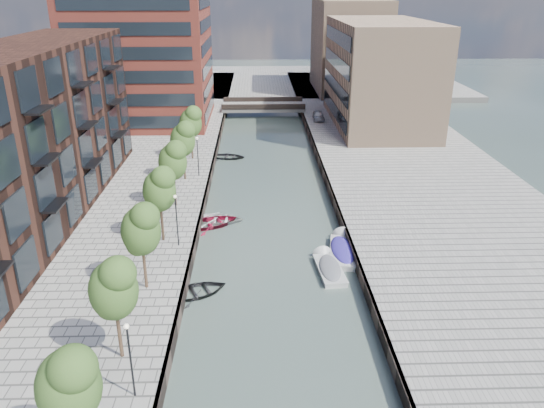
{
  "coord_description": "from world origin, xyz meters",
  "views": [
    {
      "loc": [
        -1.17,
        -12.36,
        19.41
      ],
      "look_at": [
        0.0,
        25.98,
        3.5
      ],
      "focal_mm": 35.0,
      "sensor_mm": 36.0,
      "label": 1
    }
  ],
  "objects_px": {
    "tree_5": "(183,138)",
    "motorboat_4": "(328,267)",
    "tree_2": "(141,228)",
    "sloop_4": "(228,158)",
    "sloop_1": "(198,294)",
    "sloop_3": "(218,222)",
    "tree_3": "(159,188)",
    "tree_4": "(173,160)",
    "sloop_2": "(212,225)",
    "tree_0": "(68,382)",
    "tree_6": "(190,121)",
    "bridge": "(263,106)",
    "motorboat_3": "(343,250)",
    "tree_1": "(113,286)",
    "car": "(319,115)"
  },
  "relations": [
    {
      "from": "tree_4",
      "to": "sloop_2",
      "type": "height_order",
      "value": "tree_4"
    },
    {
      "from": "tree_5",
      "to": "sloop_2",
      "type": "height_order",
      "value": "tree_5"
    },
    {
      "from": "tree_4",
      "to": "sloop_1",
      "type": "bearing_deg",
      "value": -76.37
    },
    {
      "from": "car",
      "to": "tree_4",
      "type": "bearing_deg",
      "value": -116.09
    },
    {
      "from": "sloop_2",
      "to": "motorboat_4",
      "type": "xyz_separation_m",
      "value": [
        9.12,
        -8.07,
        0.2
      ]
    },
    {
      "from": "sloop_4",
      "to": "tree_3",
      "type": "bearing_deg",
      "value": -178.01
    },
    {
      "from": "tree_2",
      "to": "sloop_4",
      "type": "relative_size",
      "value": 1.47
    },
    {
      "from": "tree_0",
      "to": "tree_6",
      "type": "distance_m",
      "value": 42.0
    },
    {
      "from": "tree_1",
      "to": "motorboat_3",
      "type": "distance_m",
      "value": 20.01
    },
    {
      "from": "tree_2",
      "to": "car",
      "type": "xyz_separation_m",
      "value": [
        16.5,
        46.1,
        -3.64
      ]
    },
    {
      "from": "bridge",
      "to": "tree_4",
      "type": "bearing_deg",
      "value": -102.0
    },
    {
      "from": "tree_5",
      "to": "motorboat_4",
      "type": "distance_m",
      "value": 22.0
    },
    {
      "from": "tree_6",
      "to": "sloop_2",
      "type": "height_order",
      "value": "tree_6"
    },
    {
      "from": "sloop_1",
      "to": "motorboat_3",
      "type": "relative_size",
      "value": 0.71
    },
    {
      "from": "tree_1",
      "to": "car",
      "type": "bearing_deg",
      "value": 72.74
    },
    {
      "from": "tree_3",
      "to": "motorboat_4",
      "type": "bearing_deg",
      "value": -15.02
    },
    {
      "from": "tree_6",
      "to": "sloop_2",
      "type": "relative_size",
      "value": 1.27
    },
    {
      "from": "tree_0",
      "to": "tree_5",
      "type": "distance_m",
      "value": 35.0
    },
    {
      "from": "tree_6",
      "to": "motorboat_4",
      "type": "xyz_separation_m",
      "value": [
        12.51,
        -24.36,
        -5.11
      ]
    },
    {
      "from": "bridge",
      "to": "tree_0",
      "type": "relative_size",
      "value": 2.18
    },
    {
      "from": "tree_1",
      "to": "tree_4",
      "type": "xyz_separation_m",
      "value": [
        0.0,
        21.0,
        0.0
      ]
    },
    {
      "from": "tree_3",
      "to": "sloop_3",
      "type": "bearing_deg",
      "value": 54.73
    },
    {
      "from": "tree_0",
      "to": "motorboat_4",
      "type": "height_order",
      "value": "tree_0"
    },
    {
      "from": "sloop_2",
      "to": "sloop_3",
      "type": "relative_size",
      "value": 1.03
    },
    {
      "from": "sloop_1",
      "to": "sloop_3",
      "type": "distance_m",
      "value": 11.79
    },
    {
      "from": "car",
      "to": "bridge",
      "type": "bearing_deg",
      "value": 136.46
    },
    {
      "from": "sloop_2",
      "to": "sloop_3",
      "type": "distance_m",
      "value": 0.85
    },
    {
      "from": "sloop_2",
      "to": "motorboat_3",
      "type": "bearing_deg",
      "value": -141.56
    },
    {
      "from": "tree_3",
      "to": "tree_5",
      "type": "bearing_deg",
      "value": 90.0
    },
    {
      "from": "tree_6",
      "to": "sloop_4",
      "type": "distance_m",
      "value": 7.26
    },
    {
      "from": "tree_6",
      "to": "sloop_3",
      "type": "xyz_separation_m",
      "value": [
        3.84,
        -15.57,
        -5.31
      ]
    },
    {
      "from": "tree_0",
      "to": "tree_3",
      "type": "xyz_separation_m",
      "value": [
        0.0,
        21.0,
        0.0
      ]
    },
    {
      "from": "tree_1",
      "to": "motorboat_4",
      "type": "xyz_separation_m",
      "value": [
        12.51,
        10.64,
        -5.11
      ]
    },
    {
      "from": "tree_1",
      "to": "tree_6",
      "type": "xyz_separation_m",
      "value": [
        0.0,
        35.0,
        0.0
      ]
    },
    {
      "from": "bridge",
      "to": "motorboat_4",
      "type": "relative_size",
      "value": 2.63
    },
    {
      "from": "car",
      "to": "tree_6",
      "type": "bearing_deg",
      "value": -131.24
    },
    {
      "from": "motorboat_3",
      "to": "motorboat_4",
      "type": "distance_m",
      "value": 3.11
    },
    {
      "from": "tree_6",
      "to": "sloop_2",
      "type": "distance_m",
      "value": 17.47
    },
    {
      "from": "tree_3",
      "to": "tree_5",
      "type": "height_order",
      "value": "same"
    },
    {
      "from": "sloop_1",
      "to": "sloop_3",
      "type": "height_order",
      "value": "sloop_3"
    },
    {
      "from": "tree_4",
      "to": "tree_6",
      "type": "relative_size",
      "value": 1.0
    },
    {
      "from": "tree_6",
      "to": "sloop_1",
      "type": "bearing_deg",
      "value": -83.25
    },
    {
      "from": "tree_0",
      "to": "sloop_2",
      "type": "distance_m",
      "value": 26.47
    },
    {
      "from": "tree_3",
      "to": "tree_4",
      "type": "xyz_separation_m",
      "value": [
        0.0,
        7.0,
        0.0
      ]
    },
    {
      "from": "tree_4",
      "to": "sloop_1",
      "type": "relative_size",
      "value": 1.44
    },
    {
      "from": "tree_0",
      "to": "tree_3",
      "type": "bearing_deg",
      "value": 90.0
    },
    {
      "from": "tree_5",
      "to": "motorboat_4",
      "type": "xyz_separation_m",
      "value": [
        12.51,
        -17.36,
        -5.11
      ]
    },
    {
      "from": "sloop_4",
      "to": "motorboat_4",
      "type": "bearing_deg",
      "value": -151.35
    },
    {
      "from": "tree_4",
      "to": "motorboat_3",
      "type": "xyz_separation_m",
      "value": [
        13.99,
        -7.62,
        -5.08
      ]
    },
    {
      "from": "tree_6",
      "to": "tree_0",
      "type": "bearing_deg",
      "value": -90.0
    }
  ]
}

